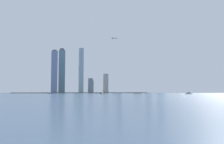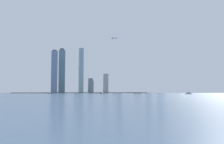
{
  "view_description": "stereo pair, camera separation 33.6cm",
  "coord_description": "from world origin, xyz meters",
  "views": [
    {
      "loc": [
        -254.83,
        -466.62,
        7.51
      ],
      "look_at": [
        7.23,
        490.05,
        82.05
      ],
      "focal_mm": 40.65,
      "sensor_mm": 36.0,
      "label": 1
    },
    {
      "loc": [
        -254.5,
        -466.71,
        7.51
      ],
      "look_at": [
        7.23,
        490.05,
        82.05
      ],
      "focal_mm": 40.65,
      "sensor_mm": 36.0,
      "label": 2
    }
  ],
  "objects": [
    {
      "name": "boat_1",
      "position": [
        -119.58,
        108.64,
        1.7
      ],
      "size": [
        8.31,
        7.23,
        10.66
      ],
      "rotation": [
        0.0,
        0.0,
        0.63
      ],
      "color": "beige",
      "rests_on": "ground"
    },
    {
      "name": "airplane",
      "position": [
        -4.72,
        411.49,
        199.84
      ],
      "size": [
        23.74,
        23.32,
        7.38
      ],
      "rotation": [
        0.0,
        0.0,
        5.35
      ],
      "color": "silver"
    },
    {
      "name": "skyscraper_5",
      "position": [
        187.25,
        555.68,
        77.79
      ],
      "size": [
        23.04,
        22.41,
        158.95
      ],
      "color": "#A3B0C5",
      "rests_on": "ground"
    },
    {
      "name": "boat_3",
      "position": [
        -99.36,
        276.81,
        1.25
      ],
      "size": [
        11.44,
        16.15,
        3.38
      ],
      "rotation": [
        0.0,
        0.0,
        5.18
      ],
      "color": "beige",
      "rests_on": "ground"
    },
    {
      "name": "skyscraper_4",
      "position": [
        -71.23,
        527.8,
        31.06
      ],
      "size": [
        21.32,
        21.32,
        68.42
      ],
      "color": "slate",
      "rests_on": "ground"
    },
    {
      "name": "channel_buoy_0",
      "position": [
        -206.32,
        91.46,
        1.06
      ],
      "size": [
        1.17,
        1.17,
        2.12
      ],
      "primitive_type": "cone",
      "color": "green",
      "rests_on": "ground"
    },
    {
      "name": "channel_buoy_2",
      "position": [
        -3.18,
        225.35,
        1.24
      ],
      "size": [
        1.13,
        1.13,
        2.48
      ],
      "primitive_type": "cone",
      "color": "#E54C19",
      "rests_on": "ground"
    },
    {
      "name": "skyscraper_2",
      "position": [
        57.67,
        559.26,
        80.79
      ],
      "size": [
        12.14,
        23.29,
        165.19
      ],
      "color": "#8297AE",
      "rests_on": "ground"
    },
    {
      "name": "channel_buoy_1",
      "position": [
        -175.61,
        271.69,
        1.04
      ],
      "size": [
        1.48,
        1.48,
        2.08
      ],
      "primitive_type": "cone",
      "color": "yellow",
      "rests_on": "ground"
    },
    {
      "name": "skyscraper_9",
      "position": [
        -16.19,
        498.76,
        37.45
      ],
      "size": [
        15.76,
        24.9,
        74.9
      ],
      "color": "#ADA4A3",
      "rests_on": "ground"
    },
    {
      "name": "skyscraper_7",
      "position": [
        27.44,
        524.38,
        21.88
      ],
      "size": [
        13.61,
        23.42,
        43.77
      ],
      "color": "slate",
      "rests_on": "ground"
    },
    {
      "name": "waterfront_pier",
      "position": [
        0.0,
        503.3,
        1.09
      ],
      "size": [
        723.22,
        78.0,
        2.18
      ],
      "primitive_type": "cube",
      "color": "#515745",
      "rests_on": "ground"
    },
    {
      "name": "skyscraper_1",
      "position": [
        -118.55,
        575.23,
        56.22
      ],
      "size": [
        24.23,
        21.78,
        133.65
      ],
      "color": "#79A8A9",
      "rests_on": "ground"
    },
    {
      "name": "boat_4",
      "position": [
        77.73,
        63.48,
        1.54
      ],
      "size": [
        10.21,
        18.86,
        10.54
      ],
      "rotation": [
        0.0,
        0.0,
        4.97
      ],
      "color": "white",
      "rests_on": "ground"
    },
    {
      "name": "ground_plane",
      "position": [
        0.0,
        0.0,
        0.0
      ],
      "size": [
        6000.0,
        6000.0,
        0.0
      ],
      "primitive_type": "plane",
      "color": "#405974"
    },
    {
      "name": "skyscraper_0",
      "position": [
        115.04,
        491.94,
        25.54
      ],
      "size": [
        26.78,
        26.0,
        51.09
      ],
      "color": "gray",
      "rests_on": "ground"
    },
    {
      "name": "skyscraper_10",
      "position": [
        -183.45,
        546.95,
        85.58
      ],
      "size": [
        24.37,
        27.91,
        176.06
      ],
      "color": "slate",
      "rests_on": "ground"
    },
    {
      "name": "skyscraper_8",
      "position": [
        216.0,
        486.52,
        67.36
      ],
      "size": [
        23.56,
        21.75,
        134.71
      ],
      "color": "#98BBD5",
      "rests_on": "ground"
    },
    {
      "name": "boat_0",
      "position": [
        -103.26,
        191.9,
        1.5
      ],
      "size": [
        12.93,
        17.6,
        3.98
      ],
      "rotation": [
        0.0,
        0.0,
        4.2
      ],
      "color": "navy",
      "rests_on": "ground"
    },
    {
      "name": "observation_tower",
      "position": [
        222.83,
        522.3,
        147.42
      ],
      "size": [
        42.87,
        42.87,
        297.61
      ],
      "color": "beige",
      "rests_on": "ground"
    },
    {
      "name": "boat_2",
      "position": [
        -233.28,
        317.3,
        1.13
      ],
      "size": [
        17.96,
        14.05,
        6.17
      ],
      "rotation": [
        0.0,
        0.0,
        5.74
      ],
      "color": "navy",
      "rests_on": "ground"
    },
    {
      "name": "skyscraper_3",
      "position": [
        -113.91,
        496.81,
        86.06
      ],
      "size": [
        16.55,
        19.05,
        172.12
      ],
      "color": "#8AA5B0",
      "rests_on": "ground"
    },
    {
      "name": "stadium_dome",
      "position": [
        317.47,
        506.67,
        8.61
      ],
      "size": [
        91.99,
        91.99,
        55.81
      ],
      "color": "beige",
      "rests_on": "ground"
    },
    {
      "name": "skyscraper_6",
      "position": [
        -214.49,
        489.95,
        78.65
      ],
      "size": [
        22.38,
        23.21,
        160.21
      ],
      "color": "slate",
      "rests_on": "ground"
    }
  ]
}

